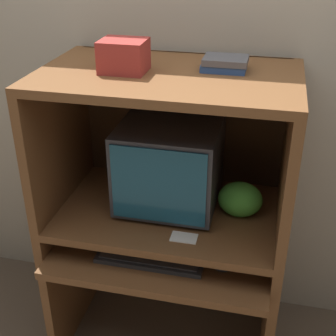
# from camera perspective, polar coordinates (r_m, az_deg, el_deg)

# --- Properties ---
(wall_back) EXTENTS (6.00, 0.06, 2.60)m
(wall_back) POSITION_cam_1_polar(r_m,az_deg,el_deg) (2.27, 2.28, 11.38)
(wall_back) COLOR #B2A893
(wall_back) RESTS_ON ground_plane
(desk_base) EXTENTS (1.05, 0.73, 0.65)m
(desk_base) POSITION_cam_1_polar(r_m,az_deg,el_deg) (2.33, -0.30, -13.46)
(desk_base) COLOR brown
(desk_base) RESTS_ON ground_plane
(desk_monitor_shelf) EXTENTS (1.05, 0.65, 0.14)m
(desk_monitor_shelf) POSITION_cam_1_polar(r_m,az_deg,el_deg) (2.16, 0.05, -5.61)
(desk_monitor_shelf) COLOR brown
(desk_monitor_shelf) RESTS_ON desk_base
(hutch_upper) EXTENTS (1.05, 0.65, 0.64)m
(hutch_upper) POSITION_cam_1_polar(r_m,az_deg,el_deg) (1.98, 0.29, 6.03)
(hutch_upper) COLOR brown
(hutch_upper) RESTS_ON desk_monitor_shelf
(crt_monitor) EXTENTS (0.43, 0.45, 0.39)m
(crt_monitor) POSITION_cam_1_polar(r_m,az_deg,el_deg) (2.10, 0.24, 0.58)
(crt_monitor) COLOR #333338
(crt_monitor) RESTS_ON desk_monitor_shelf
(keyboard) EXTENTS (0.47, 0.16, 0.03)m
(keyboard) POSITION_cam_1_polar(r_m,az_deg,el_deg) (2.06, -2.14, -10.81)
(keyboard) COLOR #2D2D30
(keyboard) RESTS_ON desk_base
(mouse) EXTENTS (0.07, 0.05, 0.03)m
(mouse) POSITION_cam_1_polar(r_m,az_deg,el_deg) (2.02, 6.60, -11.91)
(mouse) COLOR #28282B
(mouse) RESTS_ON desk_base
(snack_bag) EXTENTS (0.20, 0.15, 0.16)m
(snack_bag) POSITION_cam_1_polar(r_m,az_deg,el_deg) (2.09, 8.79, -3.80)
(snack_bag) COLOR green
(snack_bag) RESTS_ON desk_monitor_shelf
(book_stack) EXTENTS (0.18, 0.14, 0.05)m
(book_stack) POSITION_cam_1_polar(r_m,az_deg,el_deg) (1.91, 6.94, 12.52)
(book_stack) COLOR navy
(book_stack) RESTS_ON hutch_upper
(paper_card) EXTENTS (0.11, 0.07, 0.00)m
(paper_card) POSITION_cam_1_polar(r_m,az_deg,el_deg) (1.96, 1.96, -8.47)
(paper_card) COLOR white
(paper_card) RESTS_ON desk_monitor_shelf
(storage_box) EXTENTS (0.18, 0.15, 0.12)m
(storage_box) POSITION_cam_1_polar(r_m,az_deg,el_deg) (1.88, -5.41, 13.45)
(storage_box) COLOR maroon
(storage_box) RESTS_ON hutch_upper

